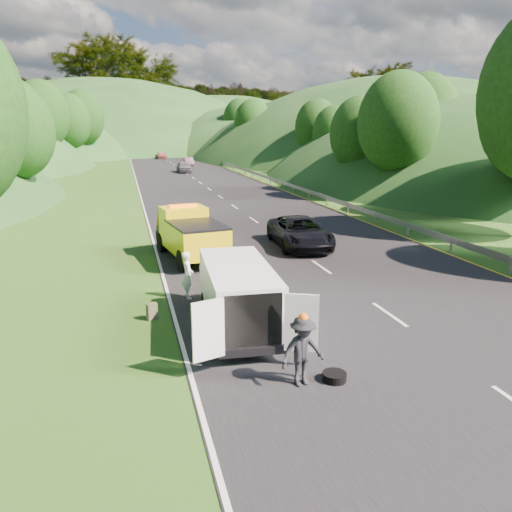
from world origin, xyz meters
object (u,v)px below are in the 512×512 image
object	(u,v)px
tow_truck	(190,234)
child	(221,310)
worker	(302,385)
white_van	(237,292)
woman	(188,298)
suitcase	(152,312)
spare_tire	(334,381)
passing_suv	(299,247)

from	to	relation	value
tow_truck	child	world-z (taller)	tow_truck
child	worker	bearing A→B (deg)	-49.21
tow_truck	child	distance (m)	7.21
white_van	woman	xyz separation A→B (m)	(-1.12, 3.20, -1.16)
suitcase	spare_tire	bearing A→B (deg)	-52.23
suitcase	woman	bearing A→B (deg)	52.13
child	worker	xyz separation A→B (m)	(0.91, -5.49, 0.00)
tow_truck	suitcase	world-z (taller)	tow_truck
worker	suitcase	bearing A→B (deg)	111.08
child	passing_suv	bearing A→B (deg)	86.29
tow_truck	child	xyz separation A→B (m)	(0.10, -7.11, -1.20)
spare_tire	passing_suv	distance (m)	14.15
white_van	passing_suv	bearing A→B (deg)	64.19
white_van	passing_suv	xyz separation A→B (m)	(5.48, 9.77, -1.16)
woman	suitcase	world-z (taller)	woman
white_van	woman	size ratio (longest dim) A/B	3.46
spare_tire	passing_suv	xyz separation A→B (m)	(3.92, 13.60, 0.00)
passing_suv	woman	bearing A→B (deg)	-130.97
suitcase	passing_suv	world-z (taller)	passing_suv
suitcase	passing_suv	xyz separation A→B (m)	(7.98, 8.36, -0.27)
white_van	worker	size ratio (longest dim) A/B	3.42
tow_truck	passing_suv	xyz separation A→B (m)	(5.77, 0.98, -1.20)
woman	worker	world-z (taller)	worker
white_van	worker	xyz separation A→B (m)	(0.72, -3.80, -1.16)
worker	spare_tire	bearing A→B (deg)	-11.86
child	spare_tire	distance (m)	5.78
tow_truck	white_van	world-z (taller)	tow_truck
tow_truck	child	size ratio (longest dim) A/B	6.23
spare_tire	worker	bearing A→B (deg)	178.77
child	passing_suv	xyz separation A→B (m)	(5.67, 8.08, 0.00)
child	suitcase	world-z (taller)	suitcase
white_van	woman	distance (m)	3.59
suitcase	tow_truck	bearing A→B (deg)	73.30
woman	suitcase	size ratio (longest dim) A/B	3.16
worker	spare_tire	xyz separation A→B (m)	(0.83, -0.02, 0.00)
worker	woman	bearing A→B (deg)	94.09
woman	spare_tire	distance (m)	7.51
white_van	child	bearing A→B (deg)	99.94
tow_truck	spare_tire	xyz separation A→B (m)	(1.85, -12.62, -1.20)
tow_truck	worker	distance (m)	12.70
woman	child	size ratio (longest dim) A/B	1.79
worker	passing_suv	distance (m)	14.39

